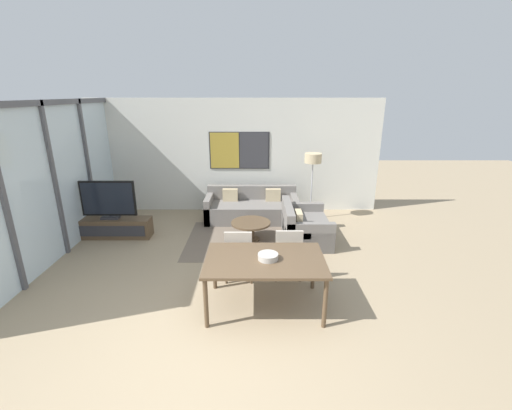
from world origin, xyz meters
The scene contains 14 objects.
ground_plane centered at (0.00, 0.00, 0.00)m, with size 24.00×24.00×0.00m, color #9E896B.
wall_back centered at (0.00, 5.13, 1.41)m, with size 7.22×0.09×2.80m.
window_wall_left centered at (-3.10, 2.57, 1.53)m, with size 0.07×5.13×2.80m.
area_rug centered at (0.42, 3.15, 0.00)m, with size 2.63×2.02×0.01m.
tv_console centered at (-2.51, 3.32, 0.21)m, with size 1.63×0.40×0.41m.
television centered at (-2.51, 3.32, 0.81)m, with size 1.12×0.20×0.81m.
sofa_main centered at (0.42, 4.41, 0.26)m, with size 2.16×0.92×0.76m.
sofa_side centered at (1.48, 3.18, 0.26)m, with size 0.92×1.36×0.76m.
coffee_table centered at (0.42, 3.15, 0.30)m, with size 0.81×0.81×0.40m.
dining_table centered at (0.65, 0.85, 0.68)m, with size 1.64×1.06×0.75m.
dining_chair_left centered at (0.25, 1.57, 0.50)m, with size 0.46×0.46×0.89m.
dining_chair_centre centered at (1.04, 1.62, 0.50)m, with size 0.46×0.46×0.89m.
fruit_bowl centered at (0.69, 0.83, 0.79)m, with size 0.28×0.28×0.08m.
floor_lamp centered at (1.84, 4.42, 1.38)m, with size 0.39×0.39×1.59m.
Camera 1 is at (0.53, -3.37, 2.90)m, focal length 24.00 mm.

